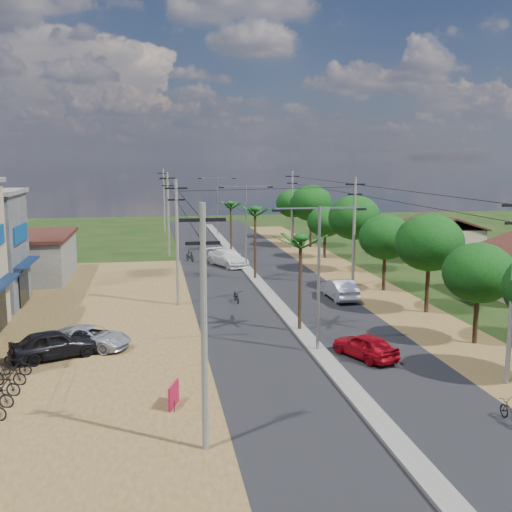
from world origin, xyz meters
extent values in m
plane|color=black|center=(0.00, 0.00, 0.00)|extent=(160.00, 160.00, 0.00)
cube|color=black|center=(0.00, 15.00, 0.02)|extent=(12.00, 110.00, 0.04)
cube|color=#605E56|center=(0.00, 18.00, 0.09)|extent=(1.00, 90.00, 0.18)
cube|color=brown|center=(-15.00, 8.00, 0.02)|extent=(18.00, 46.00, 0.04)
cube|color=brown|center=(8.50, 15.00, 0.01)|extent=(5.00, 90.00, 0.03)
cube|color=#112248|center=(-17.60, 7.00, 3.10)|extent=(0.80, 5.40, 0.15)
cube|color=black|center=(-17.95, 7.00, 1.30)|extent=(0.10, 3.00, 2.40)
cube|color=#112248|center=(-17.60, 14.00, 3.10)|extent=(0.80, 5.40, 0.15)
cube|color=black|center=(-17.95, 14.00, 1.30)|extent=(0.10, 3.00, 2.40)
cube|color=navy|center=(-17.92, 14.00, 5.20)|extent=(0.12, 4.20, 1.20)
cube|color=#605E56|center=(-21.00, 24.00, 1.80)|extent=(10.00, 10.00, 3.60)
cube|color=black|center=(-21.00, 24.00, 3.80)|extent=(10.40, 10.40, 0.30)
cube|color=tan|center=(21.00, 28.00, 1.65)|extent=(7.00, 7.00, 3.30)
cylinder|color=black|center=(9.30, 0.00, 1.92)|extent=(0.28, 0.28, 3.85)
ellipsoid|color=black|center=(9.30, 0.00, 4.12)|extent=(4.00, 4.00, 3.40)
cylinder|color=black|center=(9.70, 7.00, 2.27)|extent=(0.28, 0.28, 4.55)
ellipsoid|color=black|center=(9.70, 7.00, 4.88)|extent=(4.60, 4.60, 3.91)
cylinder|color=black|center=(9.40, 14.00, 2.03)|extent=(0.28, 0.28, 4.06)
ellipsoid|color=black|center=(9.40, 14.00, 4.35)|extent=(4.20, 4.20, 3.57)
cylinder|color=black|center=(9.60, 22.00, 2.38)|extent=(0.28, 0.28, 4.76)
ellipsoid|color=black|center=(9.60, 22.00, 5.10)|extent=(4.80, 4.80, 4.08)
cylinder|color=black|center=(9.20, 30.00, 1.82)|extent=(0.28, 0.28, 3.64)
ellipsoid|color=black|center=(9.20, 30.00, 3.90)|extent=(3.80, 3.80, 3.23)
cylinder|color=black|center=(9.80, 38.00, 2.45)|extent=(0.28, 0.28, 4.90)
ellipsoid|color=black|center=(9.80, 38.00, 5.25)|extent=(5.00, 5.00, 4.25)
cylinder|color=black|center=(9.50, 46.00, 2.17)|extent=(0.28, 0.28, 4.34)
ellipsoid|color=black|center=(9.50, 46.00, 4.65)|extent=(4.40, 4.40, 3.74)
cylinder|color=black|center=(0.00, 4.00, 2.90)|extent=(0.22, 0.22, 5.80)
cylinder|color=black|center=(0.00, 20.00, 3.10)|extent=(0.22, 0.22, 6.20)
cylinder|color=black|center=(0.00, 36.00, 2.75)|extent=(0.22, 0.22, 5.50)
cylinder|color=gray|center=(0.00, 0.00, 4.00)|extent=(0.16, 0.16, 8.00)
cube|color=gray|center=(1.20, 0.00, 7.90)|extent=(2.40, 0.08, 0.08)
cube|color=gray|center=(-1.20, 0.00, 7.90)|extent=(2.40, 0.08, 0.08)
cube|color=black|center=(2.30, 0.00, 7.80)|extent=(0.50, 0.18, 0.12)
cube|color=black|center=(-2.30, 0.00, 7.80)|extent=(0.50, 0.18, 0.12)
cylinder|color=gray|center=(0.00, 25.00, 4.00)|extent=(0.16, 0.16, 8.00)
cube|color=gray|center=(1.20, 25.00, 7.90)|extent=(2.40, 0.08, 0.08)
cube|color=gray|center=(-1.20, 25.00, 7.90)|extent=(2.40, 0.08, 0.08)
cube|color=black|center=(2.30, 25.00, 7.80)|extent=(0.50, 0.18, 0.12)
cube|color=black|center=(-2.30, 25.00, 7.80)|extent=(0.50, 0.18, 0.12)
cylinder|color=gray|center=(0.00, 50.00, 4.00)|extent=(0.16, 0.16, 8.00)
cube|color=gray|center=(1.20, 50.00, 7.90)|extent=(2.40, 0.08, 0.08)
cube|color=gray|center=(-1.20, 50.00, 7.90)|extent=(2.40, 0.08, 0.08)
cube|color=black|center=(2.30, 50.00, 7.80)|extent=(0.50, 0.18, 0.12)
cube|color=black|center=(-2.30, 50.00, 7.80)|extent=(0.50, 0.18, 0.12)
cylinder|color=#605E56|center=(-7.00, -10.00, 4.50)|extent=(0.24, 0.24, 9.00)
cube|color=black|center=(-7.00, -10.00, 8.40)|extent=(1.60, 0.12, 0.12)
cube|color=black|center=(-7.00, -10.00, 7.60)|extent=(1.20, 0.12, 0.12)
cylinder|color=#605E56|center=(-7.00, 12.00, 4.50)|extent=(0.24, 0.24, 9.00)
cube|color=black|center=(-7.00, 12.00, 8.40)|extent=(1.60, 0.12, 0.12)
cube|color=black|center=(-7.00, 12.00, 7.60)|extent=(1.20, 0.12, 0.12)
cylinder|color=#605E56|center=(-7.00, 34.00, 4.50)|extent=(0.24, 0.24, 9.00)
cube|color=black|center=(-7.00, 34.00, 8.40)|extent=(1.60, 0.12, 0.12)
cube|color=black|center=(-7.00, 34.00, 7.60)|extent=(1.20, 0.12, 0.12)
cylinder|color=#605E56|center=(-7.00, 55.00, 4.50)|extent=(0.24, 0.24, 9.00)
cube|color=black|center=(-7.00, 55.00, 8.40)|extent=(1.60, 0.12, 0.12)
cube|color=black|center=(-7.00, 55.00, 7.60)|extent=(1.20, 0.12, 0.12)
cylinder|color=#605E56|center=(7.50, 16.00, 4.50)|extent=(0.24, 0.24, 9.00)
cube|color=black|center=(7.50, 16.00, 8.40)|extent=(1.60, 0.12, 0.12)
cube|color=black|center=(7.50, 16.00, 7.60)|extent=(1.20, 0.12, 0.12)
cylinder|color=#605E56|center=(7.50, 38.00, 4.50)|extent=(0.24, 0.24, 9.00)
cube|color=black|center=(7.50, 38.00, 8.40)|extent=(1.60, 0.12, 0.12)
cube|color=black|center=(7.50, 38.00, 7.60)|extent=(1.20, 0.12, 0.12)
imported|color=#990812|center=(2.20, -1.43, 0.67)|extent=(3.00, 4.21, 1.33)
imported|color=#9A9CA1|center=(5.00, 11.74, 0.76)|extent=(1.74, 4.66, 1.52)
imported|color=silver|center=(-1.50, 27.01, 0.79)|extent=(4.18, 5.90, 1.59)
imported|color=#9A9CA1|center=(-12.22, 2.76, 0.62)|extent=(4.92, 3.77, 1.24)
imported|color=black|center=(-13.98, 1.39, 0.77)|extent=(4.85, 3.42, 1.53)
imported|color=black|center=(5.20, -9.97, 0.44)|extent=(0.62, 1.70, 0.89)
imported|color=black|center=(-2.76, 12.09, 0.46)|extent=(0.69, 1.76, 0.91)
imported|color=black|center=(-5.00, 30.48, 0.55)|extent=(1.14, 1.89, 1.10)
cube|color=maroon|center=(-8.00, -6.00, 0.53)|extent=(0.50, 1.23, 1.06)
cylinder|color=black|center=(-8.00, -6.59, 0.27)|extent=(0.04, 0.04, 0.53)
cylinder|color=black|center=(-8.00, -5.41, 0.27)|extent=(0.04, 0.04, 0.53)
imported|color=black|center=(-15.48, -3.55, 0.50)|extent=(1.72, 0.74, 1.00)
imported|color=black|center=(-15.48, -2.25, 0.50)|extent=(1.72, 0.74, 1.00)
imported|color=black|center=(-15.48, -0.95, 0.50)|extent=(1.72, 0.74, 1.00)
imported|color=black|center=(-15.48, 0.35, 0.50)|extent=(1.72, 0.74, 1.00)
camera|label=1|loc=(-8.68, -30.35, 10.48)|focal=42.00mm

